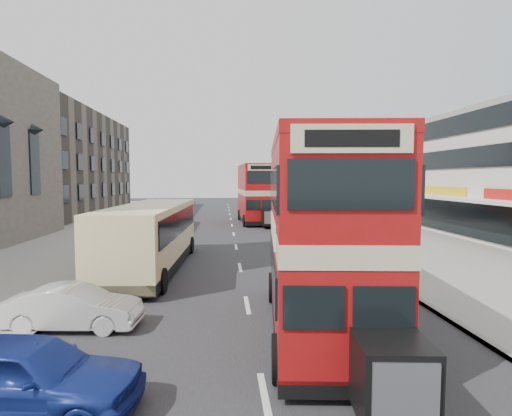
# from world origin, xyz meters

# --- Properties ---
(ground) EXTENTS (160.00, 160.00, 0.00)m
(ground) POSITION_xyz_m (0.00, 0.00, 0.00)
(ground) COLOR #28282B
(ground) RESTS_ON ground
(road_surface) EXTENTS (12.00, 90.00, 0.01)m
(road_surface) POSITION_xyz_m (0.00, 20.00, 0.01)
(road_surface) COLOR #28282B
(road_surface) RESTS_ON ground
(pavement_right) EXTENTS (12.00, 90.00, 0.15)m
(pavement_right) POSITION_xyz_m (12.00, 20.00, 0.07)
(pavement_right) COLOR gray
(pavement_right) RESTS_ON ground
(pavement_left) EXTENTS (12.00, 90.00, 0.15)m
(pavement_left) POSITION_xyz_m (-12.00, 20.00, 0.07)
(pavement_left) COLOR gray
(pavement_left) RESTS_ON ground
(kerb_left) EXTENTS (0.20, 90.00, 0.16)m
(kerb_left) POSITION_xyz_m (-6.10, 20.00, 0.07)
(kerb_left) COLOR gray
(kerb_left) RESTS_ON ground
(kerb_right) EXTENTS (0.20, 90.00, 0.16)m
(kerb_right) POSITION_xyz_m (6.10, 20.00, 0.07)
(kerb_right) COLOR gray
(kerb_right) RESTS_ON ground
(brick_terrace) EXTENTS (14.00, 28.00, 12.00)m
(brick_terrace) POSITION_xyz_m (-22.00, 38.00, 6.00)
(brick_terrace) COLOR #66594C
(brick_terrace) RESTS_ON ground
(commercial_row) EXTENTS (9.90, 46.20, 9.30)m
(commercial_row) POSITION_xyz_m (19.95, 22.00, 4.70)
(commercial_row) COLOR beige
(commercial_row) RESTS_ON ground
(street_lamp) EXTENTS (1.00, 0.20, 8.12)m
(street_lamp) POSITION_xyz_m (6.52, 18.00, 4.78)
(street_lamp) COLOR slate
(street_lamp) RESTS_ON ground
(bus_main) EXTENTS (3.48, 9.83, 5.30)m
(bus_main) POSITION_xyz_m (1.94, -0.48, 2.79)
(bus_main) COLOR black
(bus_main) RESTS_ON ground
(bus_second) EXTENTS (3.12, 10.08, 5.53)m
(bus_second) POSITION_xyz_m (2.35, 28.13, 2.91)
(bus_second) COLOR black
(bus_second) RESTS_ON ground
(coach) EXTENTS (3.35, 11.08, 2.90)m
(coach) POSITION_xyz_m (-4.26, 7.91, 1.71)
(coach) COLOR black
(coach) RESTS_ON ground
(car_left_near) EXTENTS (4.50, 2.28, 1.47)m
(car_left_near) POSITION_xyz_m (-4.48, -4.17, 0.73)
(car_left_near) COLOR navy
(car_left_near) RESTS_ON ground
(car_left_front) EXTENTS (3.95, 1.69, 1.27)m
(car_left_front) POSITION_xyz_m (-5.18, 0.20, 0.63)
(car_left_front) COLOR silver
(car_left_front) RESTS_ON ground
(car_right_a) EXTENTS (4.90, 2.42, 1.37)m
(car_right_a) POSITION_xyz_m (5.43, 17.57, 0.68)
(car_right_a) COLOR #A02E10
(car_right_a) RESTS_ON ground
(car_right_b) EXTENTS (4.53, 2.41, 1.21)m
(car_right_b) POSITION_xyz_m (5.36, 21.28, 0.61)
(car_right_b) COLOR orange
(car_right_b) RESTS_ON ground
(car_right_c) EXTENTS (4.06, 1.76, 1.36)m
(car_right_c) POSITION_xyz_m (4.45, 30.79, 0.68)
(car_right_c) COLOR #5E7FBC
(car_right_c) RESTS_ON ground
(pedestrian_near) EXTENTS (0.75, 0.52, 2.01)m
(pedestrian_near) POSITION_xyz_m (7.81, 14.21, 1.15)
(pedestrian_near) COLOR gray
(pedestrian_near) RESTS_ON pavement_right
(pedestrian_far) EXTENTS (1.07, 0.78, 1.69)m
(pedestrian_far) POSITION_xyz_m (8.09, 30.03, 1.00)
(pedestrian_far) COLOR gray
(pedestrian_far) RESTS_ON pavement_right
(cyclist) EXTENTS (0.89, 1.96, 2.30)m
(cyclist) POSITION_xyz_m (4.94, 19.01, 0.78)
(cyclist) COLOR gray
(cyclist) RESTS_ON ground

